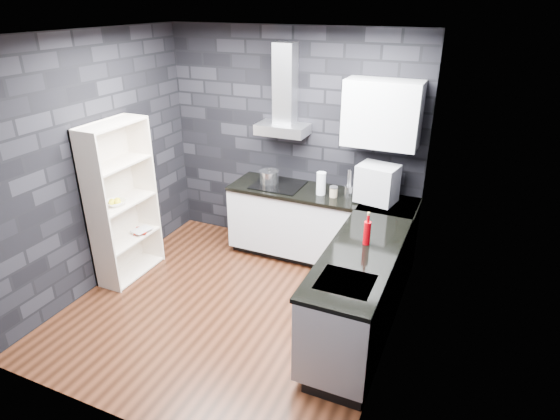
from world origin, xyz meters
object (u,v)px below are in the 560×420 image
Objects in this scene: glass_vase at (321,183)px; appliance_garage at (377,184)px; bookshelf at (122,203)px; utensil_crock at (348,191)px; red_bottle at (367,233)px; storage_jar at (333,192)px; fruit_bowl at (116,203)px; pot at (269,177)px.

appliance_garage is (0.64, 0.02, 0.09)m from glass_vase.
bookshelf is at bearing -149.97° from glass_vase.
red_bottle is at bearing -65.37° from utensil_crock.
glass_vase reaches higher than storage_jar.
glass_vase is 2.28m from fruit_bowl.
appliance_garage is (1.32, -0.06, 0.15)m from pot.
fruit_bowl is (-2.09, -1.20, -0.02)m from storage_jar.
red_bottle is (0.78, -0.96, -0.02)m from glass_vase.
utensil_crock is 0.37m from appliance_garage.
storage_jar is 0.85× the size of utensil_crock.
bookshelf reaches higher than pot.
utensil_crock is 0.07× the size of bookshelf.
bookshelf is at bearing -146.24° from appliance_garage.
utensil_crock is 2.58m from fruit_bowl.
storage_jar is 0.49× the size of fruit_bowl.
pot is 1.72m from bookshelf.
glass_vase reaches higher than utensil_crock.
bookshelf is at bearing 90.00° from fruit_bowl.
glass_vase is 0.64× the size of appliance_garage.
pot is 1.79m from fruit_bowl.
red_bottle is 2.72m from fruit_bowl.
glass_vase is (0.69, -0.07, 0.05)m from pot.
bookshelf is (-2.57, -1.13, -0.22)m from appliance_garage.
pot is 0.87× the size of glass_vase.
red_bottle is at bearing -35.20° from pot.
bookshelf is 0.10m from fruit_bowl.
appliance_garage is 2.82m from bookshelf.
fruit_bowl is at bearing -147.88° from glass_vase.
pot is 1.33m from appliance_garage.
glass_vase is 1.18× the size of red_bottle.
appliance_garage reaches higher than fruit_bowl.
glass_vase is 1.24m from red_bottle.
utensil_crock is at bearing 25.62° from bookshelf.
glass_vase reaches higher than fruit_bowl.
storage_jar is at bearing 123.31° from red_bottle.
appliance_garage is (0.33, -0.04, 0.16)m from utensil_crock.
red_bottle is (0.47, -1.02, 0.05)m from utensil_crock.
red_bottle is (0.62, -0.95, 0.06)m from storage_jar.
storage_jar is 1.13m from red_bottle.
pot is 1.00m from utensil_crock.
appliance_garage is at bearing 21.76° from bookshelf.
storage_jar is (0.16, -0.02, -0.08)m from glass_vase.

